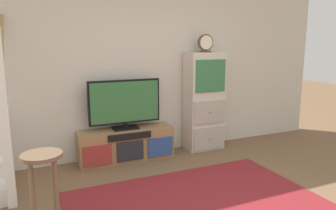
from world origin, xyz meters
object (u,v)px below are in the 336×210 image
(side_cabinet, at_px, (204,102))
(bar_stool_near, at_px, (43,175))
(desk_clock, at_px, (206,43))
(media_console, at_px, (126,145))
(television, at_px, (125,103))

(side_cabinet, height_order, bar_stool_near, side_cabinet)
(desk_clock, relative_size, bar_stool_near, 0.36)
(media_console, height_order, side_cabinet, side_cabinet)
(television, relative_size, desk_clock, 3.81)
(media_console, bearing_deg, desk_clock, -0.22)
(bar_stool_near, bearing_deg, side_cabinet, 31.08)
(media_console, relative_size, television, 1.32)
(media_console, relative_size, side_cabinet, 0.89)
(desk_clock, height_order, bar_stool_near, desk_clock)
(television, xyz_separation_m, side_cabinet, (1.27, -0.01, -0.07))
(television, xyz_separation_m, bar_stool_near, (-1.15, -1.47, -0.28))
(bar_stool_near, bearing_deg, television, 51.92)
(desk_clock, bearing_deg, media_console, 179.78)
(side_cabinet, xyz_separation_m, desk_clock, (-0.01, -0.02, 0.89))
(media_console, relative_size, bar_stool_near, 1.81)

